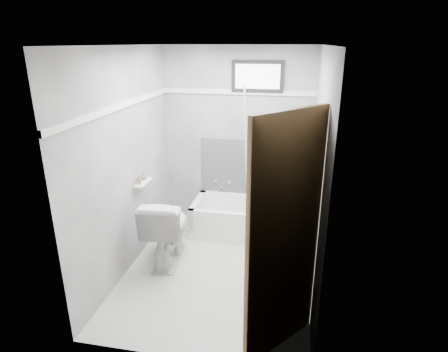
% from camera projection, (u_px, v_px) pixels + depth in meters
% --- Properties ---
extents(floor, '(2.60, 2.60, 0.00)m').
position_uv_depth(floor, '(218.00, 269.00, 4.24)').
color(floor, silver).
rests_on(floor, ground).
extents(ceiling, '(2.60, 2.60, 0.00)m').
position_uv_depth(ceiling, '(217.00, 45.00, 3.43)').
color(ceiling, silver).
rests_on(ceiling, floor).
extents(wall_back, '(2.00, 0.02, 2.40)m').
position_uv_depth(wall_back, '(237.00, 139.00, 5.04)').
color(wall_back, slate).
rests_on(wall_back, floor).
extents(wall_front, '(2.00, 0.02, 2.40)m').
position_uv_depth(wall_front, '(180.00, 227.00, 2.63)').
color(wall_front, slate).
rests_on(wall_front, floor).
extents(wall_left, '(0.02, 2.60, 2.40)m').
position_uv_depth(wall_left, '(126.00, 163.00, 4.01)').
color(wall_left, slate).
rests_on(wall_left, floor).
extents(wall_right, '(0.02, 2.60, 2.40)m').
position_uv_depth(wall_right, '(317.00, 175.00, 3.66)').
color(wall_right, slate).
rests_on(wall_right, floor).
extents(bathtub, '(1.50, 0.70, 0.42)m').
position_uv_depth(bathtub, '(249.00, 218.00, 4.99)').
color(bathtub, white).
rests_on(bathtub, floor).
extents(office_chair, '(0.70, 0.70, 0.94)m').
position_uv_depth(office_chair, '(284.00, 193.00, 4.83)').
color(office_chair, '#5E5E62').
rests_on(office_chair, bathtub).
extents(toilet, '(0.53, 0.86, 0.80)m').
position_uv_depth(toilet, '(167.00, 229.00, 4.30)').
color(toilet, silver).
rests_on(toilet, floor).
extents(door, '(0.78, 0.78, 2.00)m').
position_uv_depth(door, '(320.00, 264.00, 2.54)').
color(door, brown).
rests_on(door, floor).
extents(window, '(0.66, 0.04, 0.40)m').
position_uv_depth(window, '(258.00, 76.00, 4.70)').
color(window, black).
rests_on(window, wall_back).
extents(backerboard, '(1.50, 0.02, 0.78)m').
position_uv_depth(backerboard, '(255.00, 168.00, 5.12)').
color(backerboard, '#4C4C4F').
rests_on(backerboard, wall_back).
extents(trim_back, '(2.00, 0.02, 0.06)m').
position_uv_depth(trim_back, '(238.00, 92.00, 4.81)').
color(trim_back, white).
rests_on(trim_back, wall_back).
extents(trim_left, '(0.02, 2.60, 0.06)m').
position_uv_depth(trim_left, '(122.00, 105.00, 3.80)').
color(trim_left, white).
rests_on(trim_left, wall_left).
extents(pole, '(0.02, 0.61, 1.87)m').
position_uv_depth(pole, '(246.00, 155.00, 4.84)').
color(pole, white).
rests_on(pole, bathtub).
extents(shelf, '(0.10, 0.32, 0.02)m').
position_uv_depth(shelf, '(143.00, 183.00, 4.31)').
color(shelf, white).
rests_on(shelf, wall_left).
extents(soap_bottle_a, '(0.06, 0.06, 0.11)m').
position_uv_depth(soap_bottle_a, '(139.00, 179.00, 4.22)').
color(soap_bottle_a, olive).
rests_on(soap_bottle_a, shelf).
extents(soap_bottle_b, '(0.10, 0.10, 0.10)m').
position_uv_depth(soap_bottle_b, '(144.00, 176.00, 4.35)').
color(soap_bottle_b, slate).
rests_on(soap_bottle_b, shelf).
extents(faucet, '(0.26, 0.10, 0.16)m').
position_uv_depth(faucet, '(222.00, 184.00, 5.26)').
color(faucet, silver).
rests_on(faucet, wall_back).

